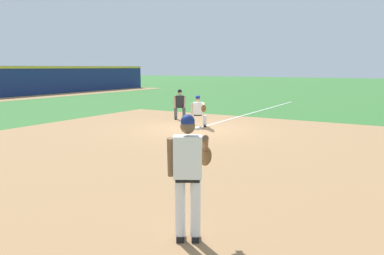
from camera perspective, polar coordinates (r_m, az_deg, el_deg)
The scene contains 8 objects.
ground_plane at distance 15.30m, azimuth 0.53°, elevation -0.23°, with size 160.00×160.00×0.00m, color #336B2D.
infield_dirt_patch at distance 10.41m, azimuth 0.22°, elevation -4.71°, with size 18.00×18.00×0.01m, color #9E754C.
foul_line_stripe at distance 21.57m, azimuth 9.86°, elevation 2.41°, with size 13.96×0.10×0.00m, color white.
first_base_bag at distance 15.29m, azimuth 0.53°, elevation -0.07°, with size 0.38×0.38×0.09m, color white.
baseball at distance 10.55m, azimuth 0.86°, elevation -4.34°, with size 0.07×0.07×0.07m, color white.
pitcher at distance 5.36m, azimuth -0.47°, elevation -6.48°, with size 0.84×0.58×1.86m.
first_baseman at distance 15.74m, azimuth 0.95°, elevation 2.72°, with size 0.82×1.02×1.34m.
umpire at distance 18.02m, azimuth -1.87°, elevation 3.73°, with size 0.63×0.68×1.46m.
Camera 1 is at (-13.07, -7.55, 2.51)m, focal length 35.00 mm.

